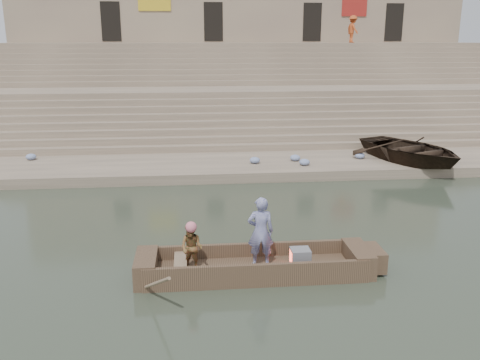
{
  "coord_description": "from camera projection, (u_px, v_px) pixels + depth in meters",
  "views": [
    {
      "loc": [
        -3.78,
        -13.12,
        5.48
      ],
      "look_at": [
        -2.34,
        1.5,
        1.4
      ],
      "focal_mm": 38.24,
      "sensor_mm": 36.0,
      "label": 1
    }
  ],
  "objects": [
    {
      "name": "rowboat_trim",
      "position": [
        263.0,
        263.0,
        12.19
      ],
      "size": [
        6.04,
        2.63,
        1.82
      ],
      "color": "brown",
      "rests_on": "ground"
    },
    {
      "name": "standing_man",
      "position": [
        261.0,
        232.0,
        12.07
      ],
      "size": [
        0.64,
        0.44,
        1.71
      ],
      "primitive_type": "imported",
      "rotation": [
        0.0,
        0.0,
        3.09
      ],
      "color": "navy",
      "rests_on": "main_rowboat"
    },
    {
      "name": "television",
      "position": [
        300.0,
        257.0,
        12.25
      ],
      "size": [
        0.46,
        0.42,
        0.4
      ],
      "color": "slate",
      "rests_on": "main_rowboat"
    },
    {
      "name": "pedestrian",
      "position": [
        353.0,
        29.0,
        34.55
      ],
      "size": [
        0.89,
        1.27,
        1.79
      ],
      "primitive_type": "imported",
      "rotation": [
        0.0,
        0.0,
        1.78
      ],
      "color": "#BD4B20",
      "rests_on": "upper_landing"
    },
    {
      "name": "beached_rowboat",
      "position": [
        411.0,
        150.0,
        21.7
      ],
      "size": [
        5.23,
        6.01,
        1.04
      ],
      "primitive_type": "imported",
      "rotation": [
        0.0,
        0.0,
        0.39
      ],
      "color": "#2D2116",
      "rests_on": "lower_landing"
    },
    {
      "name": "lower_landing",
      "position": [
        279.0,
        165.0,
        22.02
      ],
      "size": [
        32.0,
        4.0,
        0.4
      ],
      "primitive_type": "cube",
      "color": "gray",
      "rests_on": "ground"
    },
    {
      "name": "building_wall",
      "position": [
        239.0,
        37.0,
        38.31
      ],
      "size": [
        32.0,
        5.07,
        11.2
      ],
      "color": "#9E886B",
      "rests_on": "ground"
    },
    {
      "name": "upper_landing",
      "position": [
        244.0,
        82.0,
        35.28
      ],
      "size": [
        32.0,
        3.0,
        5.2
      ],
      "primitive_type": "cube",
      "color": "gray",
      "rests_on": "ground"
    },
    {
      "name": "cloth_bundles",
      "position": [
        249.0,
        158.0,
        21.82
      ],
      "size": [
        14.71,
        2.57,
        0.26
      ],
      "color": "#3F5999",
      "rests_on": "lower_landing"
    },
    {
      "name": "mid_landing",
      "position": [
        257.0,
        113.0,
        28.89
      ],
      "size": [
        32.0,
        3.0,
        2.8
      ],
      "primitive_type": "cube",
      "color": "gray",
      "rests_on": "ground"
    },
    {
      "name": "ground",
      "position": [
        328.0,
        240.0,
        14.4
      ],
      "size": [
        120.0,
        120.0,
        0.0
      ],
      "primitive_type": "plane",
      "color": "#2A3326",
      "rests_on": "ground"
    },
    {
      "name": "ghat_steps",
      "position": [
        253.0,
        103.0,
        30.41
      ],
      "size": [
        32.0,
        11.0,
        5.2
      ],
      "color": "gray",
      "rests_on": "ground"
    },
    {
      "name": "rowing_man",
      "position": [
        192.0,
        248.0,
        11.84
      ],
      "size": [
        0.69,
        0.63,
        1.15
      ],
      "primitive_type": "imported",
      "rotation": [
        0.0,
        0.0,
        -0.44
      ],
      "color": "#226622",
      "rests_on": "main_rowboat"
    },
    {
      "name": "main_rowboat",
      "position": [
        254.0,
        271.0,
        12.23
      ],
      "size": [
        5.0,
        1.3,
        0.22
      ],
      "primitive_type": "cube",
      "color": "brown",
      "rests_on": "ground"
    }
  ]
}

